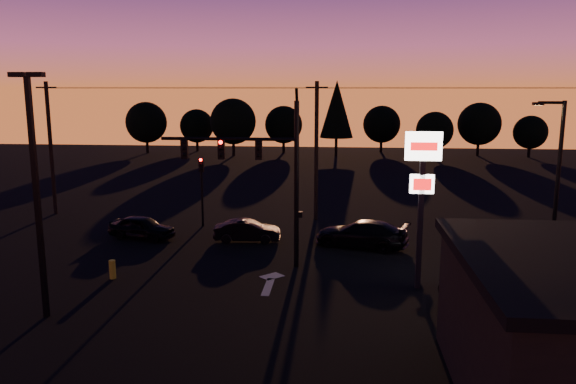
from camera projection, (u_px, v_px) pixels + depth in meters
The scene contains 24 objects.
ground at pixel (253, 295), 23.64m from camera, with size 120.00×120.00×0.00m, color black.
lane_arrow at pixel (270, 282), 25.22m from camera, with size 1.20×3.10×0.01m.
traffic_signal_mast at pixel (263, 166), 26.65m from camera, with size 6.79×0.52×8.58m.
secondary_signal at pixel (202, 181), 34.81m from camera, with size 0.30×0.31×4.35m.
parking_lot_light at pixel (35, 180), 20.43m from camera, with size 1.25×0.30×9.14m.
pylon_sign at pixel (422, 177), 23.56m from camera, with size 1.50×0.28×6.80m.
streetlight at pixel (556, 176), 26.93m from camera, with size 1.55×0.35×8.00m.
utility_pole_0 at pixel (51, 148), 37.97m from camera, with size 1.40×0.26×9.00m.
utility_pole_1 at pixel (316, 150), 36.31m from camera, with size 1.40×0.26×9.00m.
power_wires at pixel (317, 88), 35.58m from camera, with size 36.00×1.22×0.07m.
bollard at pixel (112, 269), 25.58m from camera, with size 0.29×0.29×0.87m, color yellow.
tree_0 at pixel (146, 122), 73.85m from camera, with size 5.36×5.36×6.74m.
tree_1 at pixel (197, 126), 76.35m from camera, with size 4.54×4.54×5.71m.
tree_2 at pixel (233, 121), 70.73m from camera, with size 5.77×5.78×7.26m.
tree_3 at pixel (284, 125), 74.21m from camera, with size 4.95×4.95×6.22m.
tree_4 at pixel (337, 109), 70.23m from camera, with size 4.18×4.18×9.50m.
tree_5 at pixel (382, 124), 74.97m from camera, with size 4.95×4.95×6.22m.
tree_6 at pixel (435, 130), 68.61m from camera, with size 4.54×4.54×5.71m.
tree_7 at pixel (479, 124), 70.88m from camera, with size 5.36×5.36×6.74m.
tree_8 at pixel (530, 132), 69.52m from camera, with size 4.12×4.12×5.19m.
car_left at pixel (142, 227), 32.37m from camera, with size 1.56×3.87×1.32m, color black.
car_mid at pixel (247, 231), 31.78m from camera, with size 1.30×3.72×1.22m, color black.
car_right at pixel (361, 234), 30.63m from camera, with size 2.06×5.08×1.47m, color black.
suv_parked at pixel (495, 304), 20.92m from camera, with size 2.21×4.79×1.33m, color black.
Camera 1 is at (3.55, -22.21, 8.61)m, focal length 35.00 mm.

